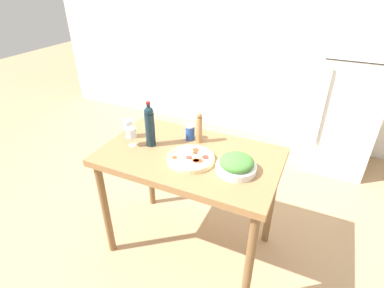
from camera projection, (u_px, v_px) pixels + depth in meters
ground_plane at (190, 244)px, 2.55m from camera, size 14.00×14.00×0.00m
wall_back at (268, 38)px, 3.63m from camera, size 6.40×0.08×2.60m
refrigerator at (351, 92)px, 3.17m from camera, size 0.63×0.68×1.79m
prep_counter at (190, 167)px, 2.14m from camera, size 1.25×0.76×0.91m
wine_bottle at (150, 125)px, 2.12m from camera, size 0.07×0.07×0.34m
wine_glass_near at (131, 133)px, 2.14m from camera, size 0.07×0.07×0.14m
wine_glass_far at (128, 125)px, 2.25m from camera, size 0.07×0.07×0.14m
pepper_mill at (199, 128)px, 2.18m from camera, size 0.05×0.05×0.24m
salad_bowl at (236, 165)px, 1.89m from camera, size 0.26×0.26×0.12m
homemade_pizza at (191, 158)px, 2.01m from camera, size 0.32×0.32×0.04m
salt_canister at (190, 132)px, 2.24m from camera, size 0.07×0.07×0.12m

